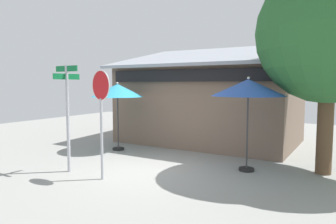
% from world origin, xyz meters
% --- Properties ---
extents(ground_plane, '(28.00, 28.00, 0.10)m').
position_xyz_m(ground_plane, '(0.00, 0.00, -0.05)').
color(ground_plane, gray).
extents(cafe_building, '(7.55, 5.17, 4.28)m').
position_xyz_m(cafe_building, '(-0.38, 5.15, 1.68)').
color(cafe_building, '#705B4C').
rests_on(cafe_building, ground).
extents(street_sign_post, '(0.94, 0.88, 3.03)m').
position_xyz_m(street_sign_post, '(-1.91, -1.32, 1.86)').
color(street_sign_post, '#A8AAB2').
rests_on(street_sign_post, ground).
extents(stop_sign, '(0.77, 0.21, 2.86)m').
position_xyz_m(stop_sign, '(-0.58, -1.38, 2.00)').
color(stop_sign, '#A8AAB2').
rests_on(stop_sign, ground).
extents(patio_umbrella_teal_left, '(1.95, 1.95, 2.57)m').
position_xyz_m(patio_umbrella_teal_left, '(-2.62, 1.69, 2.23)').
color(patio_umbrella_teal_left, black).
rests_on(patio_umbrella_teal_left, ground).
extents(patio_umbrella_royal_blue_center, '(2.10, 2.10, 2.71)m').
position_xyz_m(patio_umbrella_royal_blue_center, '(2.43, 1.37, 2.38)').
color(patio_umbrella_royal_blue_center, black).
rests_on(patio_umbrella_royal_blue_center, ground).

